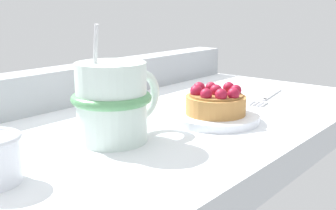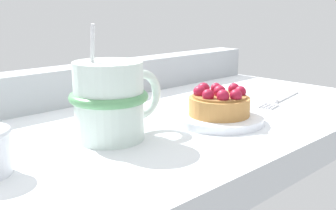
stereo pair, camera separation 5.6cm
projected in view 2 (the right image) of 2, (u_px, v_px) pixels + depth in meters
ground_plane at (153, 135)px, 62.12cm from camera, size 86.22×42.38×4.39cm
window_rail_back at (82, 83)px, 73.64cm from camera, size 84.49×5.52×6.27cm
dessert_plate at (219, 119)px, 60.65cm from camera, size 12.93×12.93×1.12cm
raspberry_tart at (219, 103)px, 60.09cm from camera, size 8.79×8.79×4.42cm
coffee_mug at (111, 100)px, 52.37cm from camera, size 13.65×9.93×14.55cm
dessert_fork at (282, 99)px, 74.38cm from camera, size 15.69×4.30×0.60cm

